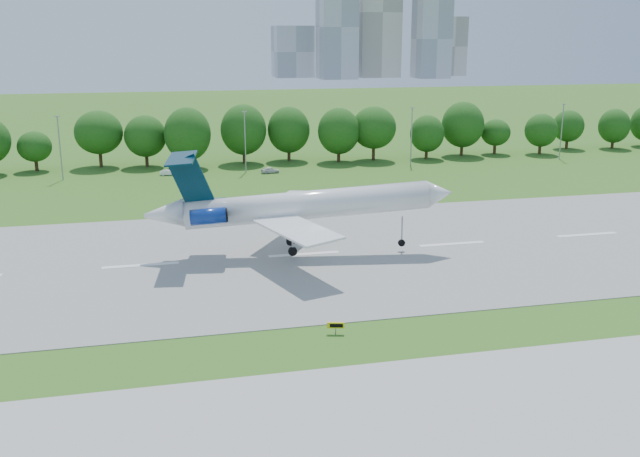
{
  "coord_description": "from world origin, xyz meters",
  "views": [
    {
      "loc": [
        -37.36,
        -58.92,
        26.84
      ],
      "look_at": [
        -19.53,
        18.0,
        5.26
      ],
      "focal_mm": 40.0,
      "sensor_mm": 36.0,
      "label": 1
    }
  ],
  "objects_px": {
    "airliner": "(292,205)",
    "service_vehicle_b": "(270,170)",
    "taxi_sign_left": "(336,325)",
    "service_vehicle_a": "(168,173)"
  },
  "relations": [
    {
      "from": "airliner",
      "to": "service_vehicle_b",
      "type": "distance_m",
      "value": 55.38
    },
    {
      "from": "taxi_sign_left",
      "to": "airliner",
      "type": "bearing_deg",
      "value": 103.0
    },
    {
      "from": "taxi_sign_left",
      "to": "service_vehicle_a",
      "type": "distance_m",
      "value": 83.04
    },
    {
      "from": "airliner",
      "to": "service_vehicle_b",
      "type": "xyz_separation_m",
      "value": [
        6.02,
        54.74,
        -5.83
      ]
    },
    {
      "from": "airliner",
      "to": "service_vehicle_a",
      "type": "height_order",
      "value": "airliner"
    },
    {
      "from": "airliner",
      "to": "service_vehicle_a",
      "type": "distance_m",
      "value": 59.0
    },
    {
      "from": "taxi_sign_left",
      "to": "service_vehicle_a",
      "type": "xyz_separation_m",
      "value": [
        -13.14,
        81.99,
        -0.3
      ]
    },
    {
      "from": "service_vehicle_b",
      "to": "service_vehicle_a",
      "type": "bearing_deg",
      "value": 76.67
    },
    {
      "from": "airliner",
      "to": "service_vehicle_b",
      "type": "relative_size",
      "value": 10.63
    },
    {
      "from": "taxi_sign_left",
      "to": "service_vehicle_b",
      "type": "xyz_separation_m",
      "value": [
        6.75,
        79.7,
        -0.22
      ]
    }
  ]
}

